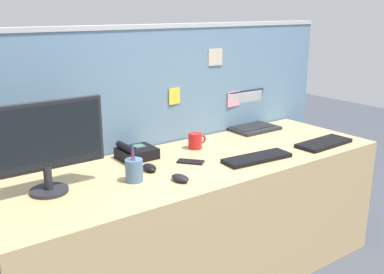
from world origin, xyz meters
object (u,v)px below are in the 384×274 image
at_px(keyboard_spare, 324,143).
at_px(coffee_mug, 195,141).
at_px(desktop_monitor, 44,141).
at_px(desk_phone, 136,153).
at_px(laptop, 248,119).
at_px(computer_mouse_right_hand, 180,178).
at_px(computer_mouse_left_hand, 150,168).
at_px(cell_phone_black_slab, 190,162).
at_px(keyboard_main, 257,158).
at_px(pen_cup, 134,170).

bearing_deg(keyboard_spare, coffee_mug, 146.61).
xyz_separation_m(desktop_monitor, desk_phone, (0.53, 0.17, -0.20)).
xyz_separation_m(laptop, keyboard_spare, (0.10, -0.55, -0.05)).
bearing_deg(laptop, computer_mouse_right_hand, -150.47).
bearing_deg(computer_mouse_right_hand, keyboard_spare, -9.19).
relative_size(computer_mouse_right_hand, coffee_mug, 0.86).
bearing_deg(desktop_monitor, coffee_mug, 8.06).
distance_m(desktop_monitor, computer_mouse_left_hand, 0.54).
xyz_separation_m(desktop_monitor, cell_phone_black_slab, (0.73, -0.06, -0.23)).
bearing_deg(keyboard_main, computer_mouse_right_hand, -174.01).
xyz_separation_m(keyboard_spare, cell_phone_black_slab, (-0.82, 0.21, -0.01)).
xyz_separation_m(laptop, computer_mouse_left_hand, (-0.96, -0.31, -0.05)).
xyz_separation_m(laptop, computer_mouse_right_hand, (-0.91, -0.52, -0.05)).
xyz_separation_m(computer_mouse_left_hand, coffee_mug, (0.40, 0.16, 0.03)).
relative_size(laptop, pen_cup, 1.64).
relative_size(laptop, coffee_mug, 2.71).
relative_size(desktop_monitor, pen_cup, 2.78).
xyz_separation_m(computer_mouse_right_hand, pen_cup, (-0.17, 0.13, 0.04)).
xyz_separation_m(keyboard_spare, pen_cup, (-1.18, 0.16, 0.04)).
relative_size(pen_cup, coffee_mug, 1.65).
height_order(pen_cup, coffee_mug, pen_cup).
bearing_deg(computer_mouse_right_hand, desk_phone, 83.53).
height_order(desktop_monitor, laptop, desktop_monitor).
height_order(desktop_monitor, pen_cup, desktop_monitor).
bearing_deg(computer_mouse_right_hand, cell_phone_black_slab, 36.17).
bearing_deg(desk_phone, keyboard_spare, -23.12).
relative_size(computer_mouse_left_hand, pen_cup, 0.52).
height_order(desktop_monitor, coffee_mug, desktop_monitor).
relative_size(computer_mouse_left_hand, cell_phone_black_slab, 0.72).
bearing_deg(keyboard_spare, pen_cup, 170.26).
height_order(laptop, pen_cup, laptop).
bearing_deg(coffee_mug, computer_mouse_right_hand, -134.48).
distance_m(keyboard_main, computer_mouse_left_hand, 0.58).
relative_size(keyboard_main, coffee_mug, 3.34).
bearing_deg(keyboard_main, desktop_monitor, 172.68).
bearing_deg(cell_phone_black_slab, coffee_mug, 7.52).
bearing_deg(cell_phone_black_slab, laptop, -15.09).
height_order(keyboard_main, coffee_mug, coffee_mug).
height_order(desktop_monitor, computer_mouse_right_hand, desktop_monitor).
relative_size(keyboard_spare, computer_mouse_left_hand, 3.67).
xyz_separation_m(desk_phone, keyboard_main, (0.51, -0.40, -0.02)).
distance_m(laptop, keyboard_spare, 0.56).
relative_size(keyboard_main, cell_phone_black_slab, 2.80).
bearing_deg(keyboard_main, laptop, 56.40).
bearing_deg(cell_phone_black_slab, keyboard_main, -69.62).
height_order(computer_mouse_left_hand, coffee_mug, coffee_mug).
xyz_separation_m(pen_cup, coffee_mug, (0.53, 0.24, -0.01)).
bearing_deg(desk_phone, laptop, 6.87).
bearing_deg(laptop, computer_mouse_left_hand, -161.86).
bearing_deg(desktop_monitor, computer_mouse_left_hand, -4.00).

